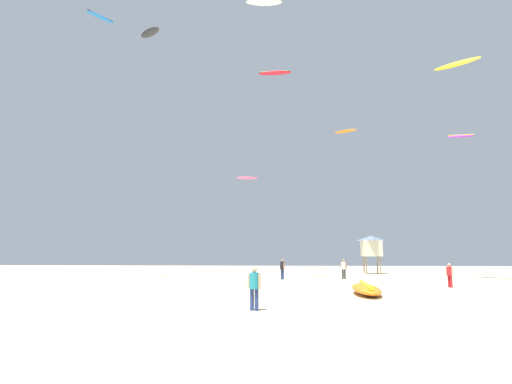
% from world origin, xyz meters
% --- Properties ---
extents(ground_plane, '(120.00, 120.00, 0.00)m').
position_xyz_m(ground_plane, '(0.00, 0.00, 0.00)').
color(ground_plane, beige).
extents(person_foreground, '(0.57, 0.40, 1.77)m').
position_xyz_m(person_foreground, '(0.93, 3.22, 1.04)').
color(person_foreground, navy).
rests_on(person_foreground, ground).
extents(person_midground, '(0.42, 0.47, 1.75)m').
position_xyz_m(person_midground, '(2.03, 23.28, 1.02)').
color(person_midground, navy).
rests_on(person_midground, ground).
extents(person_left, '(0.36, 0.47, 1.61)m').
position_xyz_m(person_left, '(13.32, 15.46, 0.94)').
color(person_left, '#B21E23').
rests_on(person_left, ground).
extents(person_right, '(0.52, 0.39, 1.73)m').
position_xyz_m(person_right, '(7.44, 24.14, 1.01)').
color(person_right, '#2D2D33').
rests_on(person_right, ground).
extents(kite_grounded_near, '(1.93, 5.49, 0.70)m').
position_xyz_m(kite_grounded_near, '(6.77, 10.24, 0.31)').
color(kite_grounded_near, orange).
rests_on(kite_grounded_near, ground).
extents(lifeguard_tower, '(2.30, 2.30, 4.15)m').
position_xyz_m(lifeguard_tower, '(11.81, 33.62, 3.05)').
color(lifeguard_tower, '#8C704C').
rests_on(lifeguard_tower, ground).
extents(kite_aloft_0, '(4.42, 1.56, 0.56)m').
position_xyz_m(kite_aloft_0, '(1.23, 38.48, 25.47)').
color(kite_aloft_0, red).
extents(kite_aloft_1, '(2.97, 2.29, 0.31)m').
position_xyz_m(kite_aloft_1, '(10.12, 38.64, 17.52)').
color(kite_aloft_1, orange).
extents(kite_aloft_2, '(2.97, 1.18, 0.55)m').
position_xyz_m(kite_aloft_2, '(21.74, 32.49, 14.98)').
color(kite_aloft_2, purple).
extents(kite_aloft_3, '(2.30, 2.80, 0.48)m').
position_xyz_m(kite_aloft_3, '(-14.83, 21.79, 24.19)').
color(kite_aloft_3, blue).
extents(kite_aloft_4, '(3.41, 1.24, 0.51)m').
position_xyz_m(kite_aloft_4, '(0.55, 21.86, 25.13)').
color(kite_aloft_4, white).
extents(kite_aloft_6, '(3.14, 2.57, 0.79)m').
position_xyz_m(kite_aloft_6, '(-12.98, 30.75, 27.39)').
color(kite_aloft_6, '#2D2D33').
extents(kite_aloft_7, '(3.83, 3.39, 0.94)m').
position_xyz_m(kite_aloft_7, '(17.60, 22.31, 18.84)').
color(kite_aloft_7, yellow).
extents(kite_aloft_8, '(2.98, 1.50, 0.42)m').
position_xyz_m(kite_aloft_8, '(-2.60, 40.87, 12.04)').
color(kite_aloft_8, '#E5598C').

